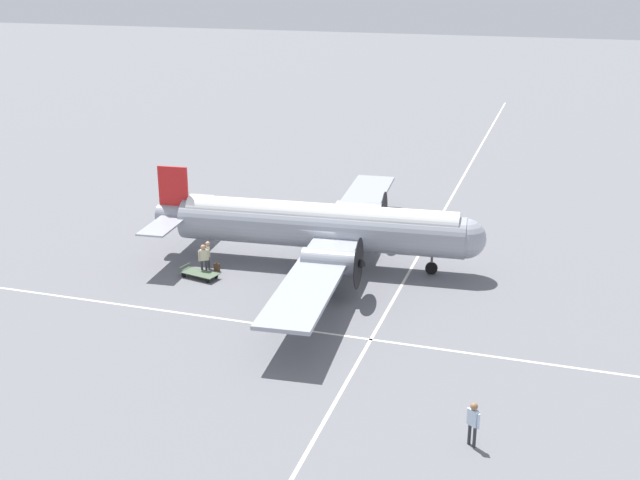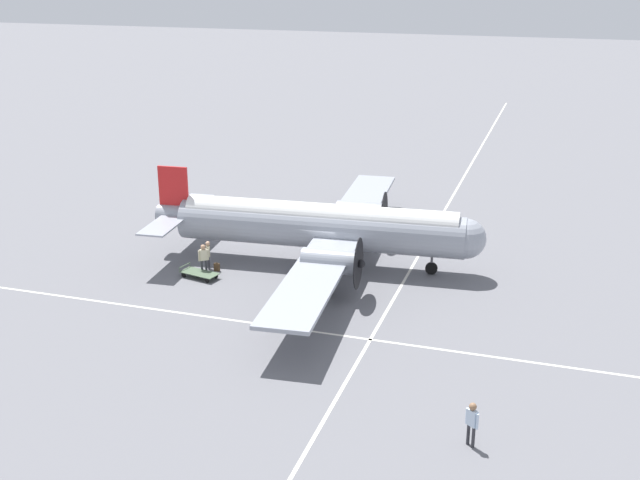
# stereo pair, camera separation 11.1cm
# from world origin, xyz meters

# --- Properties ---
(ground_plane) EXTENTS (300.00, 300.00, 0.00)m
(ground_plane) POSITION_xyz_m (0.00, 0.00, 0.00)
(ground_plane) COLOR slate
(apron_line_eastwest) EXTENTS (120.00, 0.16, 0.01)m
(apron_line_eastwest) POSITION_xyz_m (0.00, -8.62, 0.00)
(apron_line_eastwest) COLOR silver
(apron_line_eastwest) RESTS_ON ground_plane
(apron_line_northsouth) EXTENTS (0.16, 120.00, 0.01)m
(apron_line_northsouth) POSITION_xyz_m (5.25, 0.00, 0.00)
(apron_line_northsouth) COLOR silver
(apron_line_northsouth) RESTS_ON ground_plane
(airliner_main) EXTENTS (19.49, 26.25, 5.43)m
(airliner_main) POSITION_xyz_m (0.37, 0.03, 2.41)
(airliner_main) COLOR #9399A3
(airliner_main) RESTS_ON ground_plane
(crew_foreground) EXTENTS (0.52, 0.40, 1.80)m
(crew_foreground) POSITION_xyz_m (10.94, -15.98, 1.10)
(crew_foreground) COLOR #2D2D33
(crew_foreground) RESTS_ON ground_plane
(passenger_boarding) EXTENTS (0.36, 0.51, 1.69)m
(passenger_boarding) POSITION_xyz_m (-5.97, -2.57, 1.03)
(passenger_boarding) COLOR #2D2D33
(passenger_boarding) RESTS_ON ground_plane
(ramp_agent) EXTENTS (0.51, 0.42, 1.81)m
(ramp_agent) POSITION_xyz_m (-5.84, -3.45, 1.11)
(ramp_agent) COLOR #2D2D33
(ramp_agent) RESTS_ON ground_plane
(suitcase_near_door) EXTENTS (0.35, 0.13, 0.51)m
(suitcase_near_door) POSITION_xyz_m (-5.37, -2.78, 0.24)
(suitcase_near_door) COLOR #47331E
(suitcase_near_door) RESTS_ON ground_plane
(baggage_cart) EXTENTS (2.35, 1.44, 0.56)m
(baggage_cart) POSITION_xyz_m (-5.89, -4.00, 0.28)
(baggage_cart) COLOR #4C6047
(baggage_cart) RESTS_ON ground_plane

